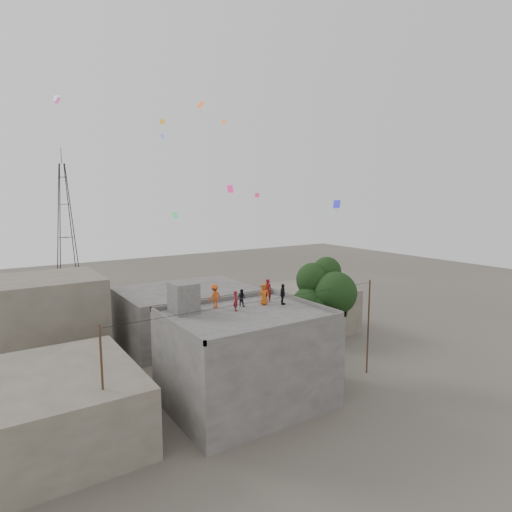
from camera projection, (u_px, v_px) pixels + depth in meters
The scene contains 18 objects.
ground at pixel (246, 403), 28.60m from camera, with size 140.00×140.00×0.00m, color #4D493F.
main_building at pixel (246, 359), 28.17m from camera, with size 10.00×8.00×6.10m.
parapet at pixel (246, 312), 27.72m from camera, with size 10.00×8.00×0.30m.
stair_head_box at pixel (184, 298), 28.02m from camera, with size 1.60×1.80×2.00m, color #4C4946.
neighbor_west at pixel (61, 406), 23.99m from camera, with size 8.00×10.00×4.00m, color #5C5548.
neighbor_north at pixel (186, 314), 40.92m from camera, with size 12.00×9.00×5.00m, color #4C4946.
neighbor_northwest at pixel (45, 318), 35.91m from camera, with size 9.00×8.00×7.00m, color #5C5548.
neighbor_east at pixel (310, 308), 44.18m from camera, with size 7.00×8.00×4.40m, color #5C5548.
tree at pixel (325, 298), 32.25m from camera, with size 4.90×4.60×9.10m.
utility_line at pixel (263, 352), 27.30m from camera, with size 20.12×0.62×7.40m.
transmission_tower at pixel (66, 230), 58.25m from camera, with size 2.97×2.97×20.01m.
person_red_adult at pixel (267, 290), 30.90m from camera, with size 0.61×0.40×1.68m, color maroon.
person_orange_child at pixel (264, 294), 30.07m from camera, with size 0.73×0.48×1.50m, color #C05116.
person_dark_child at pixel (241, 298), 29.67m from camera, with size 0.59×0.46×1.22m, color black.
person_dark_adult at pixel (283, 294), 30.09m from camera, with size 0.87×0.36×1.48m, color black.
person_orange_adult at pixel (215, 296), 29.27m from camera, with size 1.05×0.60×1.62m, color #C24916.
person_red_child at pixel (236, 301), 28.44m from camera, with size 0.50×0.33×1.37m, color maroon.
kites at pixel (203, 160), 32.48m from camera, with size 19.27×18.34×8.71m.
Camera 1 is at (-14.26, -22.87, 13.71)m, focal length 30.00 mm.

